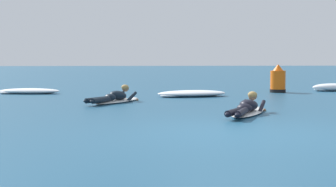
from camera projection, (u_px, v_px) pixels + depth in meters
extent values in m
plane|color=navy|center=(179.00, 92.00, 18.44)|extent=(120.00, 120.00, 0.00)
ellipsoid|color=white|center=(248.00, 113.00, 11.38)|extent=(1.43, 2.14, 0.07)
ellipsoid|color=white|center=(257.00, 108.00, 12.31)|extent=(0.27, 0.27, 0.06)
ellipsoid|color=black|center=(249.00, 105.00, 11.42)|extent=(0.66, 0.79, 0.35)
ellipsoid|color=black|center=(245.00, 108.00, 11.05)|extent=(0.43, 0.40, 0.20)
cylinder|color=black|center=(234.00, 112.00, 10.54)|extent=(0.56, 0.84, 0.14)
ellipsoid|color=black|center=(228.00, 114.00, 10.14)|extent=(0.19, 0.24, 0.08)
cylinder|color=black|center=(242.00, 112.00, 10.48)|extent=(0.47, 0.87, 0.14)
ellipsoid|color=black|center=(238.00, 115.00, 10.06)|extent=(0.19, 0.24, 0.08)
cylinder|color=black|center=(243.00, 107.00, 11.86)|extent=(0.33, 0.54, 0.32)
sphere|color=#8C6647|center=(247.00, 109.00, 12.20)|extent=(0.09, 0.09, 0.09)
cylinder|color=black|center=(261.00, 108.00, 11.67)|extent=(0.33, 0.54, 0.32)
sphere|color=#8C6647|center=(264.00, 110.00, 12.00)|extent=(0.09, 0.09, 0.09)
sphere|color=#8C6647|center=(253.00, 96.00, 11.78)|extent=(0.21, 0.21, 0.21)
ellipsoid|color=#AD894C|center=(252.00, 95.00, 11.76)|extent=(0.29, 0.28, 0.16)
ellipsoid|color=white|center=(117.00, 101.00, 14.37)|extent=(1.53, 2.05, 0.07)
ellipsoid|color=white|center=(134.00, 98.00, 15.24)|extent=(0.27, 0.27, 0.06)
ellipsoid|color=black|center=(118.00, 95.00, 14.40)|extent=(0.70, 0.81, 0.35)
ellipsoid|color=black|center=(110.00, 97.00, 14.04)|extent=(0.44, 0.42, 0.20)
cylinder|color=black|center=(96.00, 100.00, 13.57)|extent=(0.59, 0.77, 0.14)
ellipsoid|color=black|center=(86.00, 101.00, 13.20)|extent=(0.20, 0.24, 0.08)
cylinder|color=black|center=(101.00, 100.00, 13.50)|extent=(0.51, 0.81, 0.14)
ellipsoid|color=black|center=(93.00, 101.00, 13.11)|extent=(0.20, 0.24, 0.08)
cylinder|color=black|center=(119.00, 97.00, 14.85)|extent=(0.37, 0.53, 0.33)
sphere|color=#8C6647|center=(125.00, 99.00, 15.19)|extent=(0.09, 0.09, 0.09)
cylinder|color=black|center=(131.00, 97.00, 14.63)|extent=(0.37, 0.53, 0.33)
sphere|color=#8C6647|center=(137.00, 100.00, 14.95)|extent=(0.09, 0.09, 0.09)
sphere|color=#8C6647|center=(125.00, 88.00, 14.75)|extent=(0.21, 0.21, 0.21)
ellipsoid|color=#AD894C|center=(125.00, 87.00, 14.73)|extent=(0.29, 0.28, 0.16)
ellipsoid|color=white|center=(332.00, 87.00, 19.21)|extent=(1.60, 0.73, 0.30)
ellipsoid|color=white|center=(321.00, 89.00, 19.09)|extent=(0.59, 0.36, 0.16)
ellipsoid|color=white|center=(29.00, 91.00, 17.78)|extent=(2.23, 0.93, 0.20)
ellipsoid|color=white|center=(45.00, 92.00, 17.88)|extent=(0.80, 0.42, 0.14)
ellipsoid|color=white|center=(10.00, 92.00, 17.72)|extent=(0.85, 0.57, 0.11)
ellipsoid|color=white|center=(192.00, 93.00, 16.51)|extent=(2.46, 1.40, 0.21)
ellipsoid|color=white|center=(207.00, 94.00, 16.80)|extent=(0.96, 0.76, 0.15)
ellipsoid|color=white|center=(172.00, 95.00, 16.24)|extent=(0.95, 0.73, 0.12)
cylinder|color=#EA5B0F|center=(278.00, 82.00, 18.46)|extent=(0.56, 0.56, 0.80)
cone|color=#EA5B0F|center=(278.00, 67.00, 18.43)|extent=(0.39, 0.39, 0.24)
cylinder|color=black|center=(278.00, 91.00, 18.49)|extent=(0.58, 0.58, 0.12)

